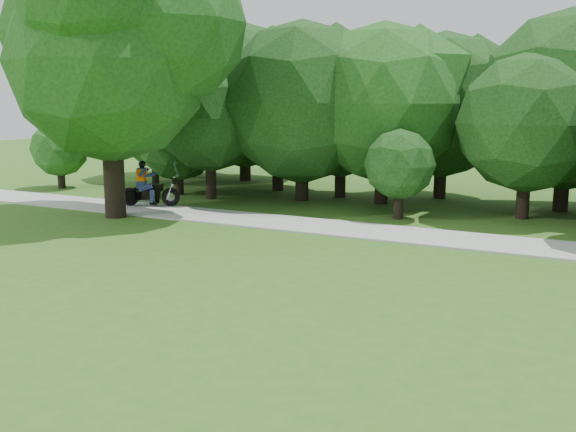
% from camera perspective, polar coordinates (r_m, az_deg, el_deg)
% --- Properties ---
extents(ground, '(100.00, 100.00, 0.00)m').
position_cam_1_polar(ground, '(11.09, 3.18, -9.90)').
color(ground, '#2E661D').
rests_on(ground, ground).
extents(walkway, '(60.00, 2.20, 0.06)m').
position_cam_1_polar(walkway, '(18.42, 13.45, -1.93)').
color(walkway, '#ACACA6').
rests_on(walkway, ground).
extents(tree_line, '(39.84, 12.63, 7.68)m').
position_cam_1_polar(tree_line, '(24.47, 19.21, 9.37)').
color(tree_line, black).
rests_on(tree_line, ground).
extents(big_tree_west, '(8.64, 6.56, 9.96)m').
position_cam_1_polar(big_tree_west, '(22.14, -15.19, 14.89)').
color(big_tree_west, black).
rests_on(big_tree_west, ground).
extents(touring_motorcycle, '(2.05, 1.30, 1.66)m').
position_cam_1_polar(touring_motorcycle, '(23.71, -12.49, 2.32)').
color(touring_motorcycle, black).
rests_on(touring_motorcycle, walkway).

